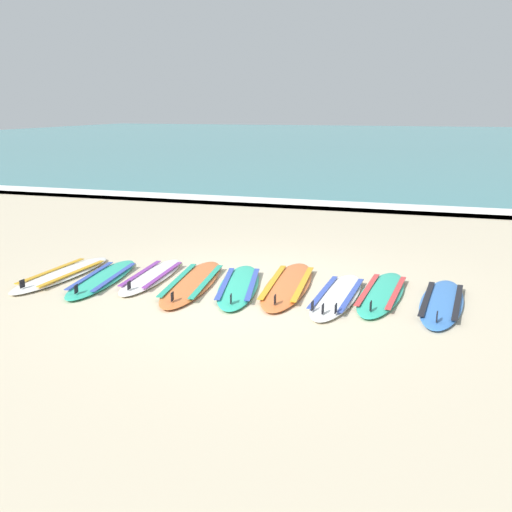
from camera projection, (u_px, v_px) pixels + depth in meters
ground_plane at (253, 292)px, 7.88m from camera, size 80.00×80.00×0.00m
sea at (406, 140)px, 41.74m from camera, size 80.00×60.00×0.10m
wave_foam_strip at (338, 206)px, 14.36m from camera, size 80.00×0.85×0.11m
surfboard_0 at (62, 274)px, 8.60m from camera, size 0.65×2.11×0.18m
surfboard_1 at (103, 278)px, 8.39m from camera, size 0.76×2.09×0.18m
surfboard_2 at (152, 276)px, 8.50m from camera, size 0.61×1.97×0.18m
surfboard_3 at (192, 283)px, 8.19m from camera, size 0.86×2.36×0.18m
surfboard_4 at (239, 286)px, 8.04m from camera, size 0.95×2.17×0.18m
surfboard_5 at (288, 285)px, 8.08m from camera, size 0.75×2.37×0.18m
surfboard_6 at (337, 296)px, 7.62m from camera, size 0.61×2.08×0.18m
surfboard_7 at (382, 293)px, 7.72m from camera, size 0.66×2.11×0.18m
surfboard_8 at (442, 303)px, 7.36m from camera, size 0.67×2.09×0.18m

